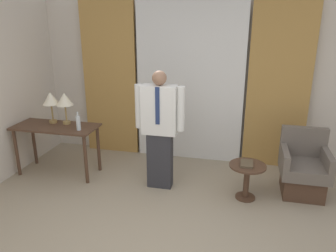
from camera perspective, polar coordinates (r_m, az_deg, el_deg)
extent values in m
cube|color=beige|center=(5.46, 4.00, 8.28)|extent=(10.00, 0.06, 2.70)
cube|color=white|center=(5.34, 3.76, 7.41)|extent=(1.74, 0.06, 2.58)
cube|color=#B28442|center=(5.73, -10.08, 7.91)|extent=(0.93, 0.06, 2.58)
cube|color=#B28442|center=(5.30, 18.68, 6.40)|extent=(0.93, 0.06, 2.58)
cube|color=#4C3323|center=(5.17, -19.00, -0.13)|extent=(1.25, 0.55, 0.03)
cylinder|color=#4C3323|center=(5.45, -24.85, -4.22)|extent=(0.05, 0.05, 0.74)
cylinder|color=#4C3323|center=(4.86, -14.14, -5.70)|extent=(0.05, 0.05, 0.74)
cylinder|color=#4C3323|center=(5.76, -22.29, -2.67)|extent=(0.05, 0.05, 0.74)
cylinder|color=#4C3323|center=(5.21, -12.01, -3.85)|extent=(0.05, 0.05, 0.74)
cylinder|color=#9E7F47|center=(5.32, -19.35, 0.76)|extent=(0.11, 0.11, 0.04)
cylinder|color=#9E7F47|center=(5.28, -19.52, 2.27)|extent=(0.02, 0.02, 0.25)
cone|color=beige|center=(5.23, -19.77, 4.57)|extent=(0.25, 0.25, 0.19)
cylinder|color=#9E7F47|center=(5.21, -17.21, 0.60)|extent=(0.11, 0.11, 0.04)
cylinder|color=#9E7F47|center=(5.16, -17.36, 2.14)|extent=(0.02, 0.02, 0.25)
cone|color=beige|center=(5.11, -17.59, 4.49)|extent=(0.25, 0.25, 0.19)
cylinder|color=silver|center=(4.84, -15.35, 0.49)|extent=(0.06, 0.06, 0.21)
cylinder|color=silver|center=(4.80, -15.48, 2.02)|extent=(0.03, 0.03, 0.06)
cube|color=#2D2D33|center=(4.62, -1.40, -5.95)|extent=(0.34, 0.18, 0.80)
cube|color=white|center=(4.37, -1.47, 2.82)|extent=(0.47, 0.21, 0.67)
cube|color=navy|center=(4.25, -1.86, 3.50)|extent=(0.06, 0.01, 0.50)
cylinder|color=white|center=(4.44, -5.09, 3.45)|extent=(0.10, 0.10, 0.60)
cylinder|color=white|center=(4.30, 2.25, 3.01)|extent=(0.10, 0.10, 0.60)
sphere|color=#936B51|center=(4.28, -1.52, 8.36)|extent=(0.19, 0.19, 0.19)
cube|color=#4C3323|center=(4.89, 22.27, -9.29)|extent=(0.52, 0.54, 0.30)
cube|color=#665B51|center=(4.79, 22.60, -6.86)|extent=(0.61, 0.64, 0.16)
cube|color=#665B51|center=(4.94, 22.54, -2.48)|extent=(0.61, 0.10, 0.42)
cube|color=#665B51|center=(4.68, 19.65, -4.80)|extent=(0.08, 0.64, 0.18)
cube|color=#665B51|center=(4.78, 25.99, -5.16)|extent=(0.08, 0.64, 0.18)
cylinder|color=#4C3323|center=(4.62, 13.27, -11.93)|extent=(0.26, 0.26, 0.02)
cylinder|color=#4C3323|center=(4.51, 13.48, -9.54)|extent=(0.08, 0.08, 0.46)
cylinder|color=#4C3323|center=(4.41, 13.71, -6.74)|extent=(0.48, 0.48, 0.03)
cube|color=brown|center=(4.39, 13.55, -6.41)|extent=(0.16, 0.24, 0.03)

